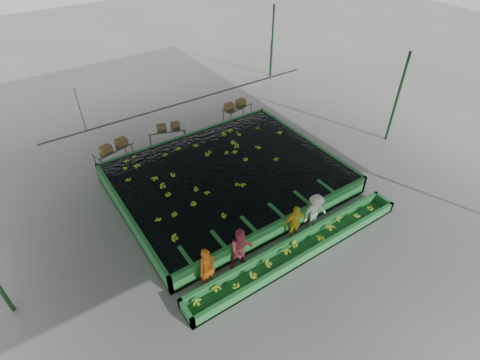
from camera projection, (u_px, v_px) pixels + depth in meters
ground at (246, 203)px, 17.04m from camera, size 80.00×80.00×0.00m
shed_roof at (248, 103)px, 13.91m from camera, size 20.00×22.00×0.04m
shed_posts at (247, 158)px, 15.48m from camera, size 20.00×22.00×5.00m
flotation_tank at (228, 178)px, 17.73m from camera, size 10.00×8.00×0.90m
tank_water at (228, 171)px, 17.48m from camera, size 9.70×7.70×0.00m
sorting_trough at (299, 249)px, 14.56m from camera, size 10.00×1.00×0.50m
cableway_rail at (189, 101)px, 18.39m from camera, size 0.08×0.08×14.00m
rail_hanger_left at (80, 110)px, 15.58m from camera, size 0.04×0.04×2.00m
rail_hanger_right at (270, 60)px, 19.96m from camera, size 0.04×0.04×2.00m
worker_a at (207, 268)px, 13.10m from camera, size 0.66×0.45×1.75m
worker_b at (241, 249)px, 13.69m from camera, size 1.09×0.98×1.86m
worker_c at (295, 223)px, 14.88m from camera, size 1.04×0.57×1.67m
worker_d at (315, 212)px, 15.35m from camera, size 1.15×0.73×1.70m
packing_table_left at (114, 155)px, 19.20m from camera, size 2.14×1.27×0.91m
packing_table_mid at (167, 136)px, 20.62m from camera, size 2.27×1.51×0.96m
packing_table_right at (237, 112)px, 22.78m from camera, size 2.04×1.13×0.87m
box_stack_left at (114, 148)px, 18.91m from camera, size 1.50×0.73×0.31m
box_stack_mid at (169, 128)px, 20.35m from camera, size 1.27×0.61×0.26m
box_stack_right at (235, 106)px, 22.50m from camera, size 1.42×0.43×0.30m
floating_bananas at (219, 163)px, 17.99m from camera, size 8.65×5.90×0.12m
trough_bananas at (299, 247)px, 14.46m from camera, size 9.40×0.63×0.13m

